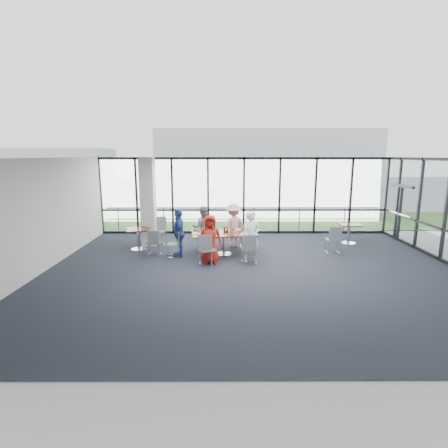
{
  "coord_description": "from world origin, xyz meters",
  "views": [
    {
      "loc": [
        -0.9,
        -9.6,
        3.26
      ],
      "look_at": [
        -0.85,
        1.41,
        1.1
      ],
      "focal_mm": 28.0,
      "sensor_mm": 36.0,
      "label": 1
    }
  ],
  "objects_px": {
    "chair_spare_r": "(333,240)",
    "diner_near_left": "(210,239)",
    "diner_end": "(179,233)",
    "chair_main_nl": "(207,250)",
    "chair_main_fl": "(206,234)",
    "chair_main_end": "(174,244)",
    "diner_far_left": "(203,228)",
    "diner_far_right": "(233,226)",
    "side_table_right": "(349,227)",
    "chair_spare_lb": "(158,232)",
    "structural_column": "(148,202)",
    "side_table_left": "(139,232)",
    "chair_spare_la": "(154,243)",
    "diner_near_right": "(251,237)",
    "chair_main_nr": "(249,249)",
    "chair_main_fr": "(236,235)",
    "main_table": "(224,236)"
  },
  "relations": [
    {
      "from": "side_table_right",
      "to": "chair_spare_la",
      "type": "relative_size",
      "value": 0.94
    },
    {
      "from": "structural_column",
      "to": "side_table_right",
      "type": "height_order",
      "value": "structural_column"
    },
    {
      "from": "chair_main_nr",
      "to": "chair_spare_la",
      "type": "height_order",
      "value": "chair_main_nr"
    },
    {
      "from": "chair_main_nr",
      "to": "structural_column",
      "type": "bearing_deg",
      "value": 145.15
    },
    {
      "from": "side_table_right",
      "to": "chair_main_fl",
      "type": "relative_size",
      "value": 0.83
    },
    {
      "from": "side_table_right",
      "to": "chair_spare_lb",
      "type": "relative_size",
      "value": 0.79
    },
    {
      "from": "diner_near_right",
      "to": "chair_main_fl",
      "type": "bearing_deg",
      "value": 114.57
    },
    {
      "from": "diner_near_left",
      "to": "chair_spare_r",
      "type": "relative_size",
      "value": 1.64
    },
    {
      "from": "chair_main_end",
      "to": "diner_end",
      "type": "bearing_deg",
      "value": 94.3
    },
    {
      "from": "diner_far_right",
      "to": "chair_spare_la",
      "type": "xyz_separation_m",
      "value": [
        -2.68,
        -0.99,
        -0.37
      ]
    },
    {
      "from": "structural_column",
      "to": "side_table_left",
      "type": "xyz_separation_m",
      "value": [
        -0.24,
        -0.67,
        -0.98
      ]
    },
    {
      "from": "chair_spare_r",
      "to": "structural_column",
      "type": "bearing_deg",
      "value": 169.26
    },
    {
      "from": "diner_near_right",
      "to": "chair_main_nl",
      "type": "height_order",
      "value": "diner_near_right"
    },
    {
      "from": "chair_spare_r",
      "to": "diner_far_right",
      "type": "bearing_deg",
      "value": 166.23
    },
    {
      "from": "chair_main_fl",
      "to": "chair_main_fr",
      "type": "height_order",
      "value": "chair_main_fl"
    },
    {
      "from": "chair_spare_la",
      "to": "chair_main_fl",
      "type": "bearing_deg",
      "value": 40.43
    },
    {
      "from": "side_table_left",
      "to": "diner_end",
      "type": "distance_m",
      "value": 1.75
    },
    {
      "from": "main_table",
      "to": "diner_near_right",
      "type": "xyz_separation_m",
      "value": [
        0.84,
        -0.79,
        0.16
      ]
    },
    {
      "from": "chair_main_fl",
      "to": "diner_far_right",
      "type": "bearing_deg",
      "value": 158.59
    },
    {
      "from": "chair_main_fr",
      "to": "chair_spare_la",
      "type": "xyz_separation_m",
      "value": [
        -2.78,
        -1.13,
        0.01
      ]
    },
    {
      "from": "structural_column",
      "to": "chair_main_end",
      "type": "xyz_separation_m",
      "value": [
        1.1,
        -1.54,
        -1.19
      ]
    },
    {
      "from": "diner_far_left",
      "to": "diner_end",
      "type": "bearing_deg",
      "value": 49.91
    },
    {
      "from": "chair_main_fl",
      "to": "chair_main_end",
      "type": "height_order",
      "value": "chair_main_fl"
    },
    {
      "from": "chair_spare_la",
      "to": "chair_main_nl",
      "type": "bearing_deg",
      "value": -19.7
    },
    {
      "from": "diner_far_right",
      "to": "chair_spare_lb",
      "type": "xyz_separation_m",
      "value": [
        -2.77,
        0.33,
        -0.29
      ]
    },
    {
      "from": "diner_near_left",
      "to": "chair_spare_la",
      "type": "distance_m",
      "value": 2.13
    },
    {
      "from": "chair_main_nr",
      "to": "chair_main_end",
      "type": "relative_size",
      "value": 1.1
    },
    {
      "from": "chair_main_nr",
      "to": "chair_spare_r",
      "type": "height_order",
      "value": "chair_spare_r"
    },
    {
      "from": "diner_near_right",
      "to": "chair_spare_la",
      "type": "distance_m",
      "value": 3.28
    },
    {
      "from": "diner_far_left",
      "to": "diner_end",
      "type": "xyz_separation_m",
      "value": [
        -0.73,
        -0.96,
        0.03
      ]
    },
    {
      "from": "structural_column",
      "to": "chair_main_fl",
      "type": "height_order",
      "value": "structural_column"
    },
    {
      "from": "chair_spare_la",
      "to": "diner_near_left",
      "type": "bearing_deg",
      "value": -14.18
    },
    {
      "from": "side_table_left",
      "to": "chair_main_nr",
      "type": "distance_m",
      "value": 4.08
    },
    {
      "from": "structural_column",
      "to": "side_table_left",
      "type": "bearing_deg",
      "value": -109.72
    },
    {
      "from": "chair_main_fr",
      "to": "chair_spare_r",
      "type": "xyz_separation_m",
      "value": [
        3.27,
        -0.91,
        0.04
      ]
    },
    {
      "from": "diner_far_left",
      "to": "chair_spare_r",
      "type": "relative_size",
      "value": 1.67
    },
    {
      "from": "chair_spare_r",
      "to": "diner_near_left",
      "type": "bearing_deg",
      "value": -165.92
    },
    {
      "from": "diner_end",
      "to": "chair_main_nl",
      "type": "bearing_deg",
      "value": 35.86
    },
    {
      "from": "diner_far_left",
      "to": "chair_main_nl",
      "type": "xyz_separation_m",
      "value": [
        0.23,
        -1.87,
        -0.29
      ]
    },
    {
      "from": "structural_column",
      "to": "chair_spare_r",
      "type": "xyz_separation_m",
      "value": [
        6.46,
        -1.12,
        -1.14
      ]
    },
    {
      "from": "chair_spare_lb",
      "to": "diner_far_left",
      "type": "bearing_deg",
      "value": 153.21
    },
    {
      "from": "main_table",
      "to": "chair_spare_lb",
      "type": "relative_size",
      "value": 2.24
    },
    {
      "from": "diner_near_left",
      "to": "diner_far_right",
      "type": "height_order",
      "value": "diner_far_right"
    },
    {
      "from": "diner_far_right",
      "to": "diner_end",
      "type": "xyz_separation_m",
      "value": [
        -1.82,
        -1.16,
        -0.0
      ]
    },
    {
      "from": "diner_far_left",
      "to": "chair_spare_lb",
      "type": "height_order",
      "value": "diner_far_left"
    },
    {
      "from": "chair_main_end",
      "to": "chair_main_nr",
      "type": "bearing_deg",
      "value": 69.86
    },
    {
      "from": "chair_spare_lb",
      "to": "diner_near_right",
      "type": "bearing_deg",
      "value": 138.22
    },
    {
      "from": "diner_near_right",
      "to": "diner_end",
      "type": "relative_size",
      "value": 1.01
    },
    {
      "from": "diner_far_left",
      "to": "chair_main_end",
      "type": "distance_m",
      "value": 1.39
    },
    {
      "from": "chair_main_nl",
      "to": "diner_near_left",
      "type": "bearing_deg",
      "value": 49.66
    }
  ]
}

